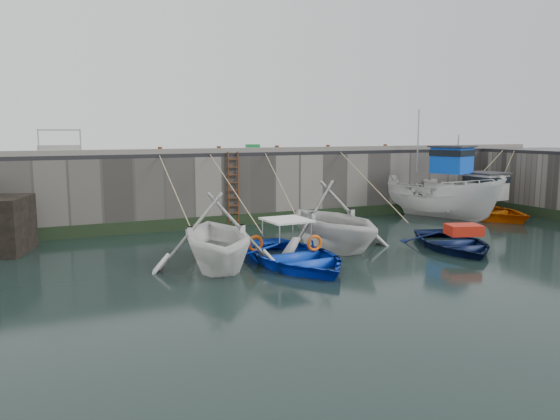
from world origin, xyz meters
name	(u,v)px	position (x,y,z in m)	size (l,w,h in m)	color
ground	(419,277)	(0.00, 0.00, 0.00)	(120.00, 120.00, 0.00)	black
quay_back	(254,185)	(0.00, 12.50, 1.50)	(30.00, 5.00, 3.00)	slate
road_back	(254,152)	(0.00, 12.50, 3.08)	(30.00, 5.00, 0.16)	black
kerb_back	(274,150)	(0.00, 10.15, 3.26)	(30.00, 0.30, 0.20)	slate
algae_back	(276,217)	(0.00, 9.96, 0.25)	(30.00, 0.08, 0.50)	black
ladder	(233,190)	(-2.00, 9.91, 1.59)	(0.51, 0.08, 3.20)	#3F1E0F
boat_near_white	(217,266)	(-4.83, 3.53, 0.00)	(4.18, 4.84, 2.55)	white
boat_near_white_rope	(180,240)	(-4.83, 8.02, 0.00)	(0.04, 4.74, 3.10)	tan
boat_near_blue	(294,264)	(-2.58, 2.77, 0.00)	(3.57, 4.99, 1.03)	#0D38C7
boat_near_blue_rope	(239,237)	(-2.58, 7.64, 0.00)	(0.04, 5.39, 3.10)	tan
boat_near_blacktrim	(331,248)	(-0.35, 4.38, 0.00)	(4.38, 5.07, 2.67)	silver
boat_near_blacktrim_rope	(283,229)	(-0.35, 8.44, 0.00)	(0.04, 4.07, 3.10)	tan
boat_near_navy	(452,248)	(3.54, 2.60, 0.00)	(3.17, 4.44, 0.92)	#09153C
boat_near_navy_rope	(373,226)	(3.54, 7.55, 0.00)	(0.04, 5.55, 3.10)	tan
boat_far_white	(439,195)	(7.82, 8.32, 1.05)	(4.58, 6.84, 5.47)	white
boat_far_orange	(475,208)	(9.50, 7.69, 0.40)	(4.79, 6.35, 4.24)	orange
fish_crate	(253,147)	(-0.24, 12.07, 3.31)	(0.65, 0.38, 0.30)	#1A903D
railing	(59,149)	(-8.75, 11.25, 3.36)	(1.60, 1.05, 1.00)	#A5A8AD
bollard_a	(160,150)	(-5.00, 10.25, 3.30)	(0.18, 0.18, 0.28)	#3F1E0F
bollard_b	(219,149)	(-2.50, 10.25, 3.30)	(0.18, 0.18, 0.28)	#3F1E0F
bollard_c	(277,149)	(0.20, 10.25, 3.30)	(0.18, 0.18, 0.28)	#3F1E0F
bollard_d	(328,148)	(2.80, 10.25, 3.30)	(0.18, 0.18, 0.28)	#3F1E0F
bollard_e	(385,147)	(6.00, 10.25, 3.30)	(0.18, 0.18, 0.28)	#3F1E0F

